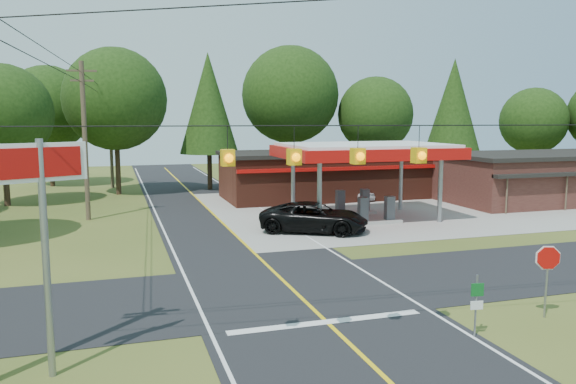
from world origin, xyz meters
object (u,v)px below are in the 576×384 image
object	(u,v)px
gas_canopy	(365,153)
big_stop_sign	(43,206)
suv_car	(314,218)
sedan_car	(356,192)
octagonal_stop_sign	(548,264)

from	to	relation	value
gas_canopy	big_stop_sign	world-z (taller)	big_stop_sign
suv_car	gas_canopy	bearing A→B (deg)	-27.33
gas_canopy	big_stop_sign	bearing A→B (deg)	-133.35
suv_car	sedan_car	bearing A→B (deg)	-5.31
gas_canopy	suv_car	distance (m)	6.40
sedan_car	big_stop_sign	world-z (taller)	big_stop_sign
big_stop_sign	octagonal_stop_sign	distance (m)	15.22
big_stop_sign	octagonal_stop_sign	world-z (taller)	big_stop_sign
sedan_car	octagonal_stop_sign	xyz separation A→B (m)	(-5.00, -26.28, 1.16)
suv_car	sedan_car	xyz separation A→B (m)	(7.50, 11.00, -0.20)
suv_car	big_stop_sign	distance (m)	19.85
suv_car	octagonal_stop_sign	bearing A→B (deg)	-141.73
gas_canopy	suv_car	bearing A→B (deg)	-146.31
big_stop_sign	octagonal_stop_sign	xyz separation A→B (m)	(15.00, -0.27, -2.57)
gas_canopy	octagonal_stop_sign	distance (m)	18.55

